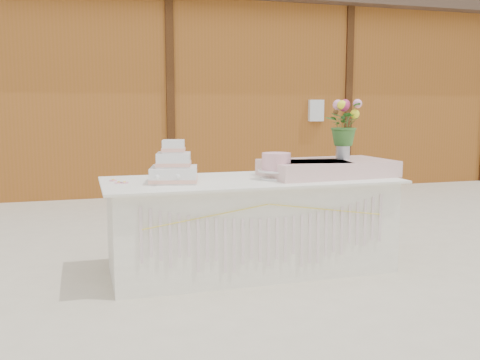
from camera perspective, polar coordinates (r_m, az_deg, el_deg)
The scene contains 9 objects.
ground at distance 4.57m, azimuth 1.09°, elevation -9.47°, with size 80.00×80.00×0.00m, color beige.
barn at distance 10.24m, azimuth -9.35°, elevation 9.48°, with size 12.60×4.60×3.30m.
cake_table at distance 4.47m, azimuth 1.12°, elevation -4.74°, with size 2.40×1.00×0.77m.
wedding_cake at distance 4.22m, azimuth -7.07°, elevation 1.29°, with size 0.44×0.44×0.33m.
pink_cake_stand at distance 4.37m, azimuth 3.88°, elevation 1.65°, with size 0.30×0.30×0.22m.
satin_runner at distance 4.64m, azimuth 9.28°, elevation 1.27°, with size 1.08×0.63×0.14m, color beige.
flower_vase at distance 4.74m, azimuth 10.91°, elevation 3.21°, with size 0.12×0.12×0.17m, color silver.
bouquet at distance 4.73m, azimuth 10.99°, elevation 6.45°, with size 0.33×0.29×0.37m, color #3A712D.
loose_flowers at distance 4.33m, azimuth -12.60°, elevation -0.08°, with size 0.13×0.30×0.02m, color pink, non-canonical shape.
Camera 1 is at (-1.33, -4.16, 1.36)m, focal length 40.00 mm.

